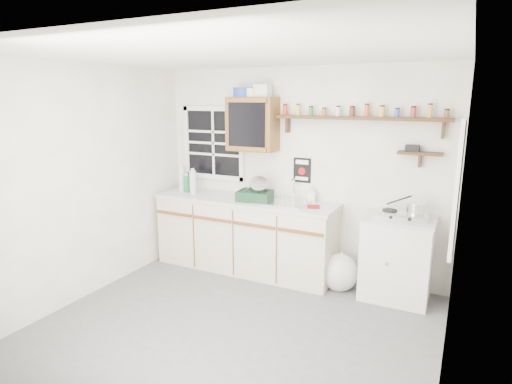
# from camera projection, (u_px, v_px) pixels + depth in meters

# --- Properties ---
(room) EXTENTS (3.64, 3.24, 2.54)m
(room) POSITION_uv_depth(u_px,v_px,m) (234.00, 200.00, 3.81)
(room) COLOR #4F4F51
(room) RESTS_ON ground
(main_cabinet) EXTENTS (2.31, 0.63, 0.92)m
(main_cabinet) POSITION_uv_depth(u_px,v_px,m) (245.00, 234.00, 5.37)
(main_cabinet) COLOR #BEB29D
(main_cabinet) RESTS_ON floor
(right_cabinet) EXTENTS (0.73, 0.57, 0.91)m
(right_cabinet) POSITION_uv_depth(u_px,v_px,m) (397.00, 258.00, 4.59)
(right_cabinet) COLOR beige
(right_cabinet) RESTS_ON floor
(sink) EXTENTS (0.52, 0.44, 0.29)m
(sink) POSITION_uv_depth(u_px,v_px,m) (285.00, 202.00, 5.04)
(sink) COLOR silver
(sink) RESTS_ON main_cabinet
(upper_cabinet) EXTENTS (0.60, 0.32, 0.65)m
(upper_cabinet) POSITION_uv_depth(u_px,v_px,m) (252.00, 124.00, 5.18)
(upper_cabinet) COLOR brown
(upper_cabinet) RESTS_ON wall_back
(upper_cabinet_clutter) EXTENTS (0.48, 0.24, 0.14)m
(upper_cabinet_clutter) POSITION_uv_depth(u_px,v_px,m) (250.00, 92.00, 5.11)
(upper_cabinet_clutter) COLOR #173A98
(upper_cabinet_clutter) RESTS_ON upper_cabinet
(spice_shelf) EXTENTS (1.91, 0.18, 0.35)m
(spice_shelf) POSITION_uv_depth(u_px,v_px,m) (359.00, 117.00, 4.67)
(spice_shelf) COLOR black
(spice_shelf) RESTS_ON wall_back
(secondary_shelf) EXTENTS (0.45, 0.16, 0.24)m
(secondary_shelf) POSITION_uv_depth(u_px,v_px,m) (418.00, 153.00, 4.48)
(secondary_shelf) COLOR black
(secondary_shelf) RESTS_ON wall_back
(warning_sign) EXTENTS (0.22, 0.02, 0.30)m
(warning_sign) POSITION_uv_depth(u_px,v_px,m) (302.00, 170.00, 5.17)
(warning_sign) COLOR black
(warning_sign) RESTS_ON wall_back
(window_back) EXTENTS (0.93, 0.03, 0.98)m
(window_back) POSITION_uv_depth(u_px,v_px,m) (214.00, 143.00, 5.65)
(window_back) COLOR black
(window_back) RESTS_ON wall_back
(window_right) EXTENTS (0.03, 0.78, 1.08)m
(window_right) POSITION_uv_depth(u_px,v_px,m) (459.00, 185.00, 3.47)
(window_right) COLOR black
(window_right) RESTS_ON wall_back
(water_bottles) EXTENTS (0.31, 0.16, 0.34)m
(water_bottles) POSITION_uv_depth(u_px,v_px,m) (187.00, 181.00, 5.61)
(water_bottles) COLOR #A8B9C5
(water_bottles) RESTS_ON main_cabinet
(dish_rack) EXTENTS (0.44, 0.35, 0.30)m
(dish_rack) POSITION_uv_depth(u_px,v_px,m) (256.00, 193.00, 5.15)
(dish_rack) COLOR black
(dish_rack) RESTS_ON main_cabinet
(soap_bottle) EXTENTS (0.10, 0.10, 0.20)m
(soap_bottle) POSITION_uv_depth(u_px,v_px,m) (312.00, 194.00, 5.09)
(soap_bottle) COLOR silver
(soap_bottle) RESTS_ON main_cabinet
(rag) EXTENTS (0.17, 0.16, 0.02)m
(rag) POSITION_uv_depth(u_px,v_px,m) (313.00, 207.00, 4.84)
(rag) COLOR maroon
(rag) RESTS_ON main_cabinet
(hotplate) EXTENTS (0.52, 0.30, 0.07)m
(hotplate) POSITION_uv_depth(u_px,v_px,m) (402.00, 215.00, 4.46)
(hotplate) COLOR silver
(hotplate) RESTS_ON right_cabinet
(saucepan) EXTENTS (0.42, 0.31, 0.19)m
(saucepan) POSITION_uv_depth(u_px,v_px,m) (415.00, 208.00, 4.39)
(saucepan) COLOR silver
(saucepan) RESTS_ON hotplate
(trash_bag) EXTENTS (0.42, 0.38, 0.48)m
(trash_bag) POSITION_uv_depth(u_px,v_px,m) (339.00, 272.00, 4.85)
(trash_bag) COLOR beige
(trash_bag) RESTS_ON floor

